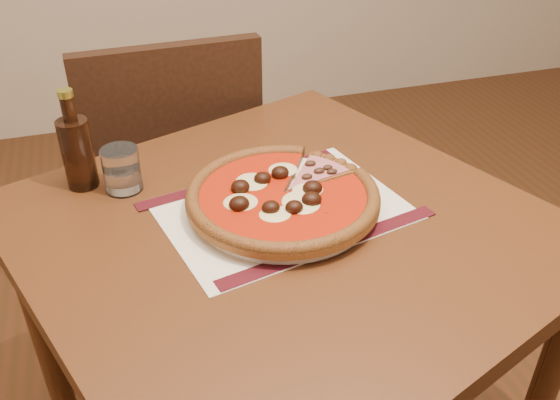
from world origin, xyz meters
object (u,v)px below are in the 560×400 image
Objects in this scene: plate at (283,205)px; bottle at (77,150)px; water_glass at (122,170)px; pizza at (283,195)px; table at (283,269)px; chair_far at (173,175)px.

plate is 1.63× the size of bottle.
bottle is at bearing 152.59° from water_glass.
bottle is (-0.07, 0.04, 0.03)m from water_glass.
bottle is at bearing 149.89° from plate.
water_glass is (-0.25, 0.15, 0.01)m from pizza.
bottle reaches higher than table.
pizza is 4.07× the size of water_glass.
table is 0.12m from plate.
bottle reaches higher than plate.
table is 12.80× the size of water_glass.
plate is 3.76× the size of water_glass.
table is at bearing -104.81° from pizza.
bottle reaches higher than chair_far.
plate is (0.12, -0.58, 0.25)m from chair_far.
table is at bearing -37.08° from water_glass.
chair_far is 4.87× the size of bottle.
table is 0.14m from pizza.
bottle reaches higher than water_glass.
table is 3.41× the size of plate.
pizza is 0.29m from water_glass.
chair_far is at bearing 101.80° from plate.
bottle is (-0.31, 0.22, 0.17)m from table.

